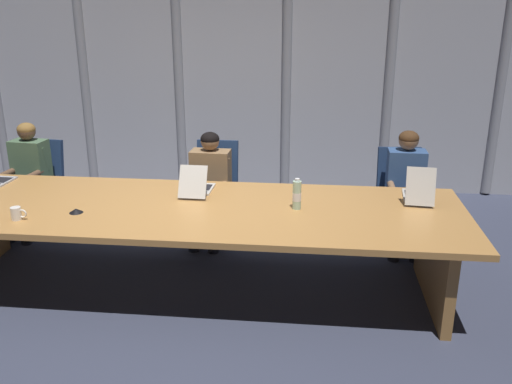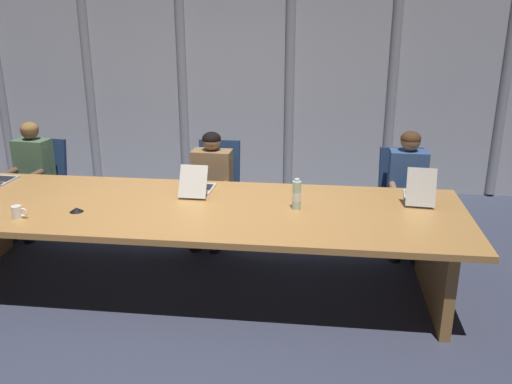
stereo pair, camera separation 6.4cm
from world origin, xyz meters
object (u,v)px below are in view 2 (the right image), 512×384
Objects in this scene: laptop_left_mid at (198,186)px; office_chair_left_end at (43,195)px; person_center at (408,186)px; person_left_end at (30,172)px; coffee_mug_near at (17,212)px; person_left_mid at (210,181)px; conference_mic_middle at (76,210)px; water_bottle_primary at (297,195)px; laptop_center at (419,194)px; office_chair_center at (401,210)px; office_chair_left_mid at (217,201)px.

laptop_left_mid is 2.13m from office_chair_left_end.
office_chair_left_end is at bearing -91.24° from person_center.
person_left_end reaches higher than coffee_mug_near.
conference_mic_middle is (-0.83, -1.25, 0.13)m from person_left_mid.
conference_mic_middle is at bearing -64.46° from person_center.
conference_mic_middle is (-1.74, -0.27, -0.10)m from water_bottle_primary.
office_chair_left_end is 8.54× the size of conference_mic_middle.
laptop_left_mid reaches higher than water_bottle_primary.
person_center reaches higher than water_bottle_primary.
person_center reaches higher than person_left_mid.
laptop_center is 1.80× the size of water_bottle_primary.
laptop_center is 0.41× the size of person_left_mid.
coffee_mug_near is at bearing -67.54° from office_chair_center.
conference_mic_middle is at bearing 43.89° from office_chair_left_end.
office_chair_left_mid is 1.88m from office_chair_center.
office_chair_left_end is (-3.82, 0.81, -0.45)m from laptop_center.
water_bottle_primary is at bearing 38.11° from office_chair_left_mid.
person_left_end is (-3.84, 0.65, -0.15)m from laptop_center.
person_left_mid is (1.91, -0.00, -0.02)m from person_left_end.
laptop_left_mid is at bearing 4.90° from person_left_mid.
person_center is (3.83, -0.16, 0.31)m from office_chair_left_end.
laptop_left_mid reaches higher than office_chair_left_end.
laptop_center is 3.24m from coffee_mug_near.
person_left_end is at bearing 85.65° from laptop_center.
person_left_end is (-1.94, 0.66, -0.14)m from laptop_left_mid.
person_center is 3.04m from conference_mic_middle.
person_left_mid is at bearing 3.41° from laptop_left_mid.
person_center reaches higher than coffee_mug_near.
office_chair_center is at bearing -65.41° from laptop_left_mid.
person_left_end is at bearing 72.48° from laptop_left_mid.
coffee_mug_near is (-3.14, -0.79, -0.01)m from laptop_center.
office_chair_left_end is 0.35m from person_left_end.
person_center is at bearing 94.55° from office_chair_left_end.
conference_mic_middle is (-0.86, -0.60, -0.04)m from laptop_left_mid.
office_chair_center is at bearing 98.32° from person_left_end.
conference_mic_middle is at bearing 107.59° from laptop_center.
laptop_left_mid is 0.94m from water_bottle_primary.
laptop_left_mid is 0.38× the size of person_center.
laptop_center is 0.39× the size of person_center.
person_left_mid reaches higher than laptop_left_mid.
office_chair_center is (3.81, 0.00, 0.00)m from office_chair_left_end.
person_left_mid reaches higher than coffee_mug_near.
office_chair_center reaches higher than coffee_mug_near.
laptop_left_mid is at bearing -71.21° from office_chair_center.
coffee_mug_near is (0.67, -1.60, 0.44)m from office_chair_left_end.
water_bottle_primary is at bearing 76.81° from person_left_end.
person_left_mid is 8.96× the size of coffee_mug_near.
office_chair_left_end is at bearing 126.96° from conference_mic_middle.
person_left_end is 10.64× the size of conference_mic_middle.
office_chair_left_mid is (0.01, 0.82, -0.43)m from laptop_left_mid.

